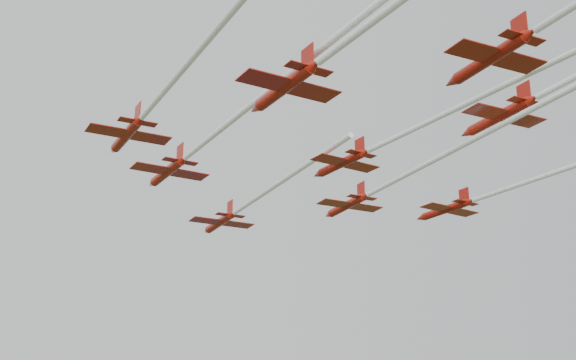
{
  "coord_description": "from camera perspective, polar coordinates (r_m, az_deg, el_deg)",
  "views": [
    {
      "loc": [
        -12.95,
        -88.71,
        26.08
      ],
      "look_at": [
        1.44,
        4.14,
        58.15
      ],
      "focal_mm": 50.0,
      "sensor_mm": 36.0,
      "label": 1
    }
  ],
  "objects": [
    {
      "name": "jet_row2_left",
      "position": [
        90.47,
        -5.16,
        3.34
      ],
      "size": [
        24.34,
        58.53,
        2.93
      ],
      "rotation": [
        0.0,
        0.0,
        0.36
      ],
      "color": "#9D150C"
    },
    {
      "name": "jet_row4_left",
      "position": [
        64.4,
        6.1,
        11.19
      ],
      "size": [
        24.36,
        55.94,
        2.93
      ],
      "rotation": [
        0.0,
        0.0,
        0.37
      ],
      "color": "#9D150C"
    },
    {
      "name": "jet_row3_right",
      "position": [
        101.42,
        15.22,
        -0.63
      ],
      "size": [
        21.36,
        43.23,
        2.51
      ],
      "rotation": [
        0.0,
        0.0,
        0.43
      ],
      "color": "#9D150C"
    },
    {
      "name": "jet_row3_left",
      "position": [
        73.19,
        -9.03,
        5.99
      ],
      "size": [
        17.61,
        45.72,
        2.51
      ],
      "rotation": [
        0.0,
        0.0,
        0.32
      ],
      "color": "#9D150C"
    },
    {
      "name": "jet_row2_right",
      "position": [
        98.86,
        8.08,
        0.21
      ],
      "size": [
        19.55,
        53.6,
        2.7
      ],
      "rotation": [
        0.0,
        0.0,
        0.3
      ],
      "color": "#9D150C"
    },
    {
      "name": "jet_lead",
      "position": [
        110.59,
        -3.24,
        -1.94
      ],
      "size": [
        16.23,
        42.82,
        2.8
      ],
      "rotation": [
        0.0,
        0.0,
        0.3
      ],
      "color": "#9D150C"
    },
    {
      "name": "jet_row3_mid",
      "position": [
        79.4,
        10.89,
        4.54
      ],
      "size": [
        26.86,
        55.91,
        2.43
      ],
      "rotation": [
        0.0,
        0.0,
        0.42
      ],
      "color": "#9D150C"
    }
  ]
}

